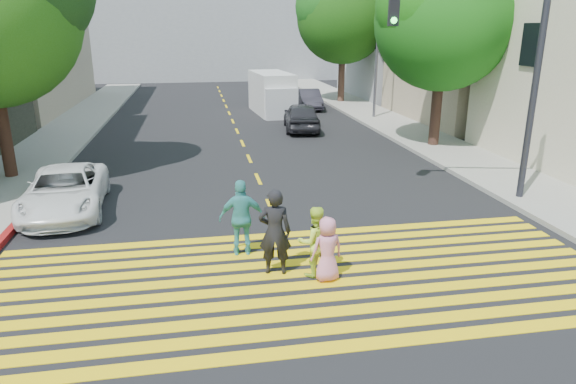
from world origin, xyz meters
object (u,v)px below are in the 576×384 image
object	(u,v)px
tree_right_near	(446,13)
traffic_signal	(495,58)
dark_car_near	(301,116)
silver_car	(268,92)
pedestrian_extra	(242,218)
white_van	(273,94)
tree_right_far	(345,11)
pedestrian_man	(275,232)
pedestrian_child	(327,249)
white_sedan	(65,191)
pedestrian_woman	(315,241)
dark_car_parked	(309,99)

from	to	relation	value
tree_right_near	traffic_signal	world-z (taller)	tree_right_near
dark_car_near	silver_car	bearing A→B (deg)	-81.60
pedestrian_extra	traffic_signal	xyz separation A→B (m)	(7.53, 2.67, 3.34)
white_van	dark_car_near	bearing A→B (deg)	-87.90
tree_right_far	pedestrian_man	size ratio (longest dim) A/B	4.81
tree_right_far	pedestrian_child	size ratio (longest dim) A/B	6.57
tree_right_near	traffic_signal	distance (m)	7.59
tree_right_near	silver_car	distance (m)	17.48
white_sedan	white_van	distance (m)	18.78
pedestrian_woman	traffic_signal	distance (m)	8.11
traffic_signal	pedestrian_man	bearing A→B (deg)	-138.69
pedestrian_man	dark_car_near	world-z (taller)	pedestrian_man
traffic_signal	pedestrian_extra	bearing A→B (deg)	-147.68
white_van	traffic_signal	size ratio (longest dim) A/B	0.83
pedestrian_extra	pedestrian_child	bearing A→B (deg)	138.44
silver_car	dark_car_near	bearing A→B (deg)	98.16
white_van	white_sedan	bearing A→B (deg)	-121.44
tree_right_near	pedestrian_woman	xyz separation A→B (m)	(-8.07, -11.22, -4.89)
white_sedan	silver_car	distance (m)	23.72
pedestrian_child	tree_right_near	bearing A→B (deg)	-134.59
tree_right_far	silver_car	size ratio (longest dim) A/B	1.88
tree_right_near	tree_right_far	bearing A→B (deg)	90.56
white_sedan	silver_car	world-z (taller)	silver_car
tree_right_far	traffic_signal	bearing A→B (deg)	-94.71
dark_car_parked	white_van	xyz separation A→B (m)	(-2.67, -1.53, 0.55)
pedestrian_man	dark_car_parked	size ratio (longest dim) A/B	0.50
pedestrian_man	traffic_signal	world-z (taller)	traffic_signal
pedestrian_man	traffic_signal	distance (m)	8.56
tree_right_far	pedestrian_woman	size ratio (longest dim) A/B	5.91
pedestrian_woman	white_sedan	bearing A→B (deg)	-46.74
pedestrian_woman	dark_car_parked	size ratio (longest dim) A/B	0.40
tree_right_far	white_sedan	bearing A→B (deg)	-124.24
tree_right_near	dark_car_parked	size ratio (longest dim) A/B	2.18
pedestrian_man	dark_car_near	size ratio (longest dim) A/B	0.45
dark_car_parked	white_van	bearing A→B (deg)	-145.76
pedestrian_man	pedestrian_woman	size ratio (longest dim) A/B	1.23
tree_right_far	white_sedan	size ratio (longest dim) A/B	2.01
pedestrian_man	traffic_signal	xyz separation A→B (m)	(6.94, 3.77, 3.29)
pedestrian_child	white_van	distance (m)	22.26
pedestrian_child	silver_car	bearing A→B (deg)	-105.57
silver_car	white_van	bearing A→B (deg)	92.37
pedestrian_child	dark_car_parked	size ratio (longest dim) A/B	0.36
pedestrian_woman	white_sedan	xyz separation A→B (m)	(-6.13, 5.14, -0.14)
tree_right_far	traffic_signal	xyz separation A→B (m)	(-1.79, -21.78, -1.94)
pedestrian_woman	traffic_signal	bearing A→B (deg)	-153.54
pedestrian_extra	dark_car_parked	bearing A→B (deg)	-102.99
pedestrian_woman	pedestrian_child	size ratio (longest dim) A/B	1.11
pedestrian_extra	silver_car	world-z (taller)	pedestrian_extra
pedestrian_extra	dark_car_near	xyz separation A→B (m)	(4.44, 14.86, -0.17)
pedestrian_extra	white_van	distance (m)	20.89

